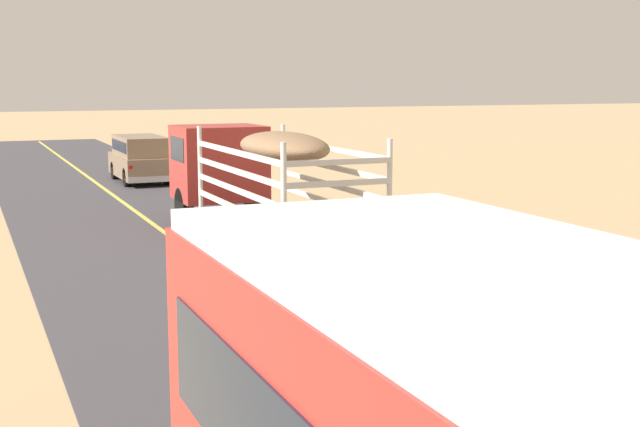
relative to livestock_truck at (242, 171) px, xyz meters
The scene contains 2 objects.
livestock_truck is the anchor object (origin of this frame).
car_far 13.31m from the livestock_truck, 90.56° to the left, with size 1.90×4.62×1.93m.
Camera 1 is at (-5.15, -2.91, 4.24)m, focal length 47.04 mm.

